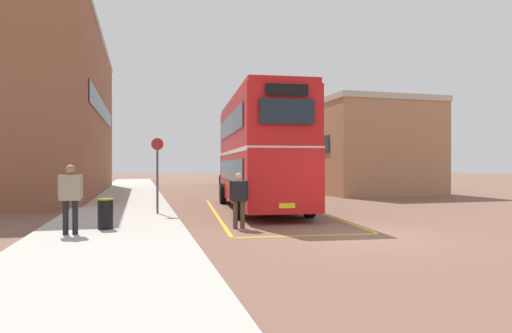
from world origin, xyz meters
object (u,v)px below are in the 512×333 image
object	(u,v)px
bus_stop_sign	(157,168)
litter_bin	(106,214)
pedestrian_boarding	(239,196)
pedestrian_waiting_near	(70,194)
double_decker_bus	(259,151)
single_deck_bus	(235,168)

from	to	relation	value
bus_stop_sign	litter_bin	bearing A→B (deg)	-113.27
pedestrian_boarding	pedestrian_waiting_near	bearing A→B (deg)	-170.10
double_decker_bus	litter_bin	distance (m)	8.09
single_deck_bus	double_decker_bus	bearing A→B (deg)	-99.36
double_decker_bus	pedestrian_boarding	xyz separation A→B (m)	(-2.08, -5.18, -1.55)
pedestrian_boarding	bus_stop_sign	xyz separation A→B (m)	(-2.25, 3.55, 0.83)
single_deck_bus	pedestrian_boarding	bearing A→B (deg)	-101.98
double_decker_bus	pedestrian_boarding	bearing A→B (deg)	-111.86
pedestrian_waiting_near	bus_stop_sign	bearing A→B (deg)	61.82
double_decker_bus	pedestrian_boarding	world-z (taller)	double_decker_bus
pedestrian_waiting_near	bus_stop_sign	xyz separation A→B (m)	(2.33, 4.35, 0.61)
double_decker_bus	litter_bin	size ratio (longest dim) A/B	11.99
pedestrian_boarding	litter_bin	size ratio (longest dim) A/B	1.98
single_deck_bus	pedestrian_waiting_near	world-z (taller)	single_deck_bus
double_decker_bus	single_deck_bus	distance (m)	20.94
pedestrian_waiting_near	litter_bin	world-z (taller)	pedestrian_waiting_near
pedestrian_boarding	bus_stop_sign	bearing A→B (deg)	122.40
single_deck_bus	pedestrian_boarding	xyz separation A→B (m)	(-5.48, -25.83, -0.67)
single_deck_bus	bus_stop_sign	size ratio (longest dim) A/B	3.45
bus_stop_sign	pedestrian_waiting_near	bearing A→B (deg)	-118.18
pedestrian_boarding	pedestrian_waiting_near	size ratio (longest dim) A/B	0.94
pedestrian_boarding	bus_stop_sign	world-z (taller)	bus_stop_sign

